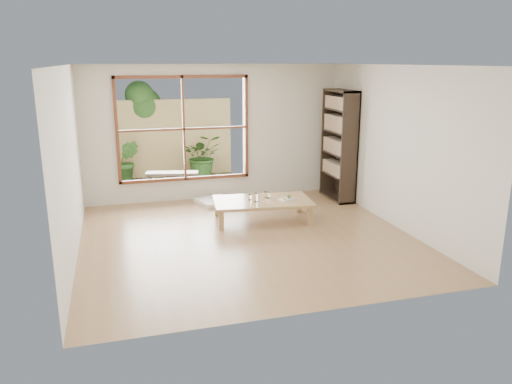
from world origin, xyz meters
TOP-DOWN VIEW (x-y plane):
  - ground at (0.00, 0.00)m, footprint 5.00×5.00m
  - low_table at (0.47, 0.77)m, footprint 1.74×1.11m
  - floor_cushion at (-0.11, 2.00)m, footprint 0.77×0.77m
  - bookshelf at (2.31, 1.71)m, footprint 0.34×0.96m
  - glass_tall at (0.34, 0.71)m, footprint 0.07×0.07m
  - glass_mid at (0.61, 0.87)m, footprint 0.07×0.07m
  - glass_short at (0.58, 0.91)m, footprint 0.08×0.08m
  - glass_small at (0.27, 0.84)m, footprint 0.07×0.07m
  - food_tray at (0.87, 0.67)m, footprint 0.29×0.24m
  - deck at (-0.60, 3.56)m, footprint 2.80×2.00m
  - garden_bench at (-0.76, 3.34)m, footprint 1.14×0.55m
  - bamboo_fence at (-0.60, 4.56)m, footprint 2.80×0.06m
  - shrub_right at (0.06, 4.22)m, footprint 0.95×0.84m
  - shrub_left at (-1.65, 4.16)m, footprint 0.56×0.47m
  - garden_tree at (-1.28, 4.86)m, footprint 1.04×0.85m

SIDE VIEW (x-z plane):
  - ground at x=0.00m, z-range 0.00..0.00m
  - deck at x=-0.60m, z-range -0.03..0.03m
  - floor_cushion at x=-0.11m, z-range 0.00..0.09m
  - garden_bench at x=-0.76m, z-range 0.14..0.49m
  - low_table at x=0.47m, z-range 0.14..0.50m
  - food_tray at x=0.87m, z-range 0.34..0.42m
  - glass_small at x=0.27m, z-range 0.36..0.45m
  - glass_mid at x=0.61m, z-range 0.36..0.45m
  - glass_short at x=0.58m, z-range 0.36..0.46m
  - glass_tall at x=0.34m, z-range 0.36..0.50m
  - shrub_left at x=-1.65m, z-range 0.03..0.96m
  - shrub_right at x=0.06m, z-range 0.02..1.02m
  - bamboo_fence at x=-0.60m, z-range 0.00..1.80m
  - bookshelf at x=2.31m, z-range 0.00..2.13m
  - garden_tree at x=-1.28m, z-range 0.52..2.74m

